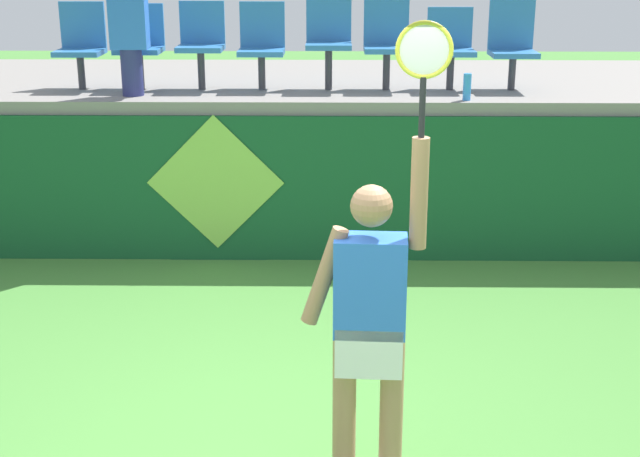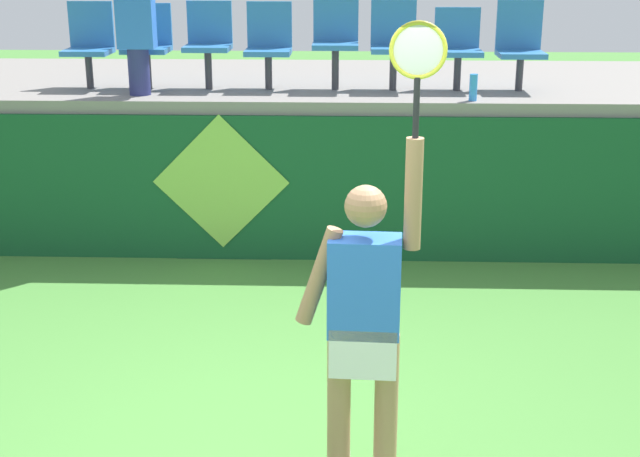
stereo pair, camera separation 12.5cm
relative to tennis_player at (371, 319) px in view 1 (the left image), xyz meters
name	(u,v)px [view 1 (the left image)]	position (x,y,z in m)	size (l,w,h in m)	color
court_back_wall	(293,187)	(-0.57, 3.67, -0.28)	(11.63, 0.20, 1.38)	#144C28
spectator_platform	(298,84)	(-0.57, 5.11, 0.47)	(11.63, 2.98, 0.12)	gray
tennis_player	(371,319)	(0.00, 0.00, 0.00)	(0.75, 0.28, 2.53)	white
water_bottle	(467,87)	(1.02, 3.76, 0.65)	(0.07, 0.07, 0.24)	#338CE5
stadium_chair_0	(81,42)	(-2.66, 4.42, 0.97)	(0.44, 0.42, 0.83)	#38383D
stadium_chair_1	(140,42)	(-2.09, 4.41, 0.98)	(0.44, 0.42, 0.81)	#38383D
stadium_chair_2	(201,40)	(-1.49, 4.41, 1.00)	(0.44, 0.42, 0.83)	#38383D
stadium_chair_3	(262,42)	(-0.90, 4.42, 0.97)	(0.44, 0.42, 0.83)	#38383D
stadium_chair_4	(329,38)	(-0.24, 4.41, 1.01)	(0.44, 0.42, 0.85)	#38383D
stadium_chair_5	(387,40)	(0.32, 4.42, 1.00)	(0.44, 0.42, 0.85)	#38383D
stadium_chair_6	(451,44)	(0.94, 4.41, 0.96)	(0.44, 0.42, 0.78)	#38383D
stadium_chair_7	(512,43)	(1.54, 4.42, 0.98)	(0.44, 0.42, 0.85)	#38383D
spectator_0	(129,30)	(-2.09, 3.98, 1.13)	(0.34, 0.21, 1.15)	navy
wall_signage_mount	(219,260)	(-1.28, 3.56, -0.97)	(1.27, 0.01, 1.39)	#144C28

